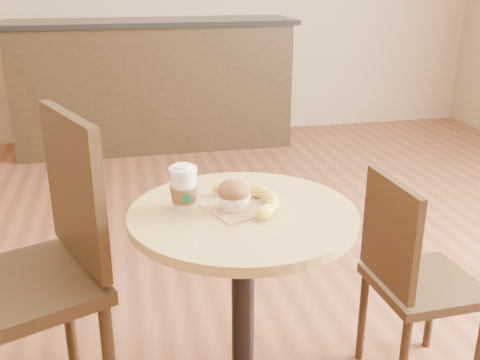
% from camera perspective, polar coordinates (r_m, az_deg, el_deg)
% --- Properties ---
extents(cafe_table, '(0.67, 0.67, 0.75)m').
position_cam_1_polar(cafe_table, '(1.73, 0.29, -10.17)').
color(cafe_table, black).
rests_on(cafe_table, ground).
extents(chair_left, '(0.58, 0.58, 1.02)m').
position_cam_1_polar(chair_left, '(1.83, -19.63, -8.19)').
color(chair_left, '#322111').
rests_on(chair_left, ground).
extents(chair_right, '(0.36, 0.36, 0.78)m').
position_cam_1_polar(chair_right, '(2.02, 17.06, -9.25)').
color(chair_right, '#322111').
rests_on(chair_right, ground).
extents(service_counter, '(2.30, 0.65, 1.04)m').
position_cam_1_polar(service_counter, '(4.76, -8.74, 9.59)').
color(service_counter, black).
rests_on(service_counter, ground).
extents(kraft_bag, '(0.29, 0.26, 0.00)m').
position_cam_1_polar(kraft_bag, '(1.66, 0.74, -2.56)').
color(kraft_bag, '#AF7E54').
rests_on(kraft_bag, cafe_table).
extents(coffee_cup, '(0.08, 0.08, 0.13)m').
position_cam_1_polar(coffee_cup, '(1.62, -5.75, -0.96)').
color(coffee_cup, silver).
rests_on(coffee_cup, cafe_table).
extents(muffin, '(0.10, 0.10, 0.09)m').
position_cam_1_polar(muffin, '(1.61, -0.63, -1.56)').
color(muffin, white).
rests_on(muffin, kraft_bag).
extents(banana, '(0.26, 0.32, 0.04)m').
position_cam_1_polar(banana, '(1.64, 1.04, -1.90)').
color(banana, gold).
rests_on(banana, kraft_bag).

